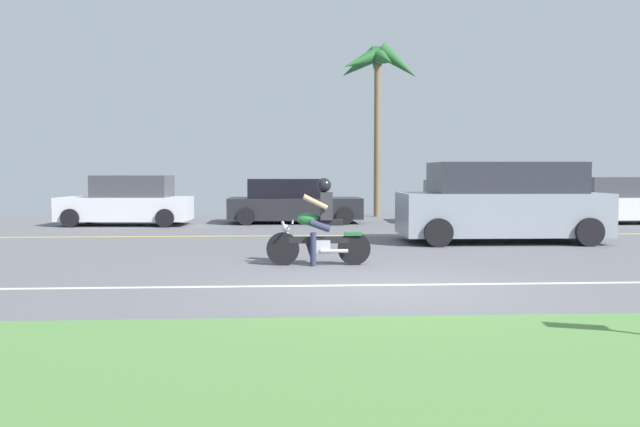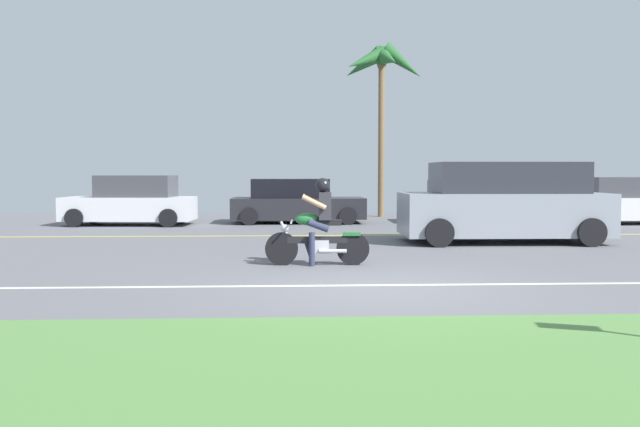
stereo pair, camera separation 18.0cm
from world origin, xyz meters
name	(u,v)px [view 1 (the left image)]	position (x,y,z in m)	size (l,w,h in m)	color
ground	(357,261)	(0.00, 3.00, -0.02)	(56.00, 30.00, 0.04)	slate
grass_median	(457,369)	(0.00, -4.10, 0.03)	(56.00, 3.80, 0.06)	#548442
lane_line_near	(379,285)	(0.00, 0.17, 0.00)	(50.40, 0.12, 0.01)	silver
lane_line_far	(335,235)	(0.00, 7.90, 0.00)	(50.40, 0.12, 0.01)	yellow
motorcyclist	(319,228)	(-0.75, 2.35, 0.65)	(1.85, 0.61, 1.55)	black
suv_nearby	(502,203)	(3.81, 6.05, 0.92)	(4.94, 2.27, 1.89)	#8C939E
parked_car_0	(128,202)	(-6.20, 11.72, 0.73)	(4.08, 2.03, 1.56)	silver
parked_car_1	(292,202)	(-1.04, 12.41, 0.68)	(4.33, 2.03, 1.44)	#232328
parked_car_2	(466,202)	(4.72, 12.28, 0.66)	(3.91, 2.09, 1.40)	beige
parked_car_3	(620,202)	(9.55, 11.52, 0.70)	(3.77, 1.90, 1.50)	silver
palm_tree_0	(376,69)	(2.14, 15.43, 5.50)	(3.26, 3.44, 6.49)	brown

